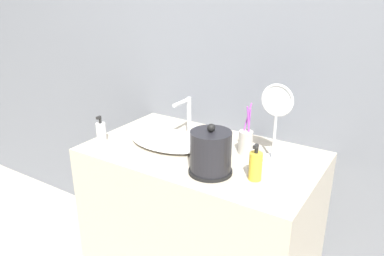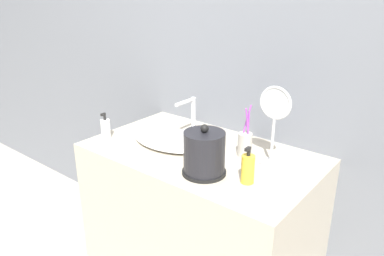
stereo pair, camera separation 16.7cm
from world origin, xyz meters
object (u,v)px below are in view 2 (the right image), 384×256
Objects in this scene: toothbrush_cup at (245,144)px; faucet at (192,114)px; electric_kettle at (204,155)px; shampoo_bottle at (248,169)px; lotion_bottle at (106,128)px; vanity_mirror at (274,120)px.

faucet is at bearing 170.25° from toothbrush_cup.
toothbrush_cup reaches higher than electric_kettle.
electric_kettle is 0.90× the size of toothbrush_cup.
faucet reaches higher than shampoo_bottle.
toothbrush_cup is (0.04, 0.24, -0.02)m from electric_kettle.
lotion_bottle is (-0.60, -0.00, -0.03)m from electric_kettle.
faucet is at bearing 135.06° from electric_kettle.
shampoo_bottle is (0.77, 0.04, 0.01)m from lotion_bottle.
electric_kettle is 1.61× the size of lotion_bottle.
vanity_mirror is (-0.01, 0.20, 0.14)m from shampoo_bottle.
toothbrush_cup is 1.78× the size of lotion_bottle.
lotion_bottle is at bearing -176.67° from shampoo_bottle.
vanity_mirror is at bearing -7.19° from faucet.
toothbrush_cup is 0.68m from lotion_bottle.
electric_kettle is 0.62× the size of vanity_mirror.
electric_kettle is 0.31m from vanity_mirror.
toothbrush_cup is at bearing 21.11° from lotion_bottle.
electric_kettle is 0.25m from toothbrush_cup.
lotion_bottle is at bearing -158.89° from toothbrush_cup.
vanity_mirror reaches higher than shampoo_bottle.
faucet is 0.90× the size of electric_kettle.
lotion_bottle is at bearing -134.10° from faucet.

